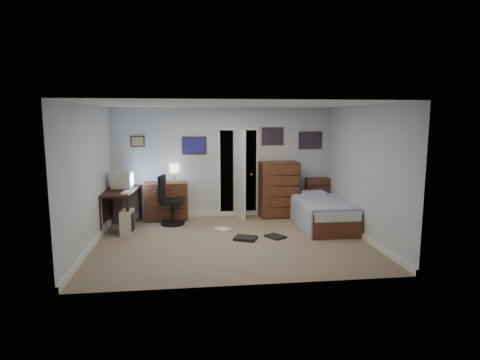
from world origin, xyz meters
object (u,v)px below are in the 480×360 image
office_chair (170,206)px  bed (322,213)px  low_dresser (166,201)px  tall_dresser (278,189)px  computer_desk (116,199)px

office_chair → bed: bearing=3.6°
office_chair → low_dresser: (-0.10, 0.42, 0.01)m
tall_dresser → bed: (0.73, -0.95, -0.35)m
computer_desk → low_dresser: 1.12m
low_dresser → tall_dresser: (2.56, -0.02, 0.22)m
computer_desk → bed: computer_desk is taller
office_chair → tall_dresser: tall_dresser is taller
low_dresser → bed: (3.29, -0.97, -0.13)m
tall_dresser → office_chair: bearing=-174.1°
low_dresser → tall_dresser: 2.57m
low_dresser → office_chair: bearing=-79.4°
computer_desk → tall_dresser: tall_dresser is taller
computer_desk → tall_dresser: bearing=10.9°
office_chair → bed: 3.24m
computer_desk → bed: 4.32m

